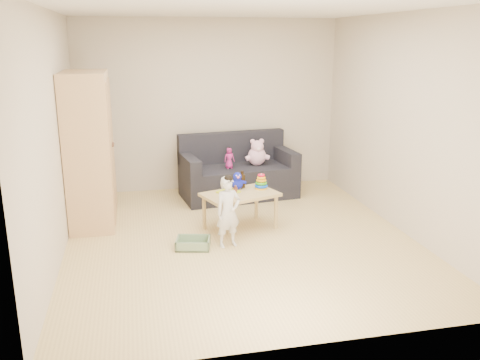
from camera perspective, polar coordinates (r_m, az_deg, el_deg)
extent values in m
plane|color=#DABB75|center=(6.08, 0.03, -6.56)|extent=(4.50, 4.50, 0.00)
plane|color=white|center=(5.64, 0.04, 18.73)|extent=(4.50, 4.50, 0.00)
plane|color=#C1B09B|center=(7.91, -3.44, 8.34)|extent=(4.00, 0.00, 4.00)
plane|color=#C1B09B|center=(3.60, 7.60, -0.49)|extent=(4.00, 0.00, 4.00)
plane|color=#C1B09B|center=(5.65, -20.28, 4.52)|extent=(0.00, 4.50, 4.50)
plane|color=#C1B09B|center=(6.43, 17.82, 5.98)|extent=(0.00, 4.50, 4.50)
cube|color=tan|center=(6.61, -16.57, 3.29)|extent=(0.53, 1.06, 1.91)
cube|color=black|center=(7.59, -0.16, -0.14)|extent=(1.75, 1.03, 0.47)
cube|color=tan|center=(6.30, 0.01, -3.50)|extent=(1.01, 0.81, 0.46)
imported|color=silver|center=(5.72, -1.33, -3.72)|extent=(0.34, 0.27, 0.80)
imported|color=#BB237B|center=(7.37, -1.21, 2.45)|extent=(0.16, 0.12, 0.30)
cylinder|color=#FFAE0D|center=(6.42, 2.39, -0.89)|extent=(0.16, 0.16, 0.02)
cylinder|color=silver|center=(6.39, 2.40, -0.10)|extent=(0.02, 0.02, 0.18)
torus|color=blue|center=(6.41, 2.39, -0.65)|extent=(0.17, 0.17, 0.04)
torus|color=#339C18|center=(6.40, 2.39, -0.34)|extent=(0.15, 0.15, 0.04)
torus|color=orange|center=(6.39, 2.40, -0.03)|extent=(0.13, 0.13, 0.03)
torus|color=#FFB20D|center=(6.38, 2.40, 0.26)|extent=(0.11, 0.11, 0.03)
torus|color=red|center=(6.37, 2.40, 0.54)|extent=(0.09, 0.09, 0.03)
cylinder|color=black|center=(6.44, 0.25, -0.12)|extent=(0.07, 0.07, 0.17)
cylinder|color=black|center=(6.42, 0.25, 0.72)|extent=(0.03, 0.03, 0.05)
cylinder|color=black|center=(6.41, 0.25, 0.96)|extent=(0.04, 0.04, 0.01)
cube|color=#C9D716|center=(6.25, -1.30, -1.33)|extent=(0.31, 0.31, 0.02)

